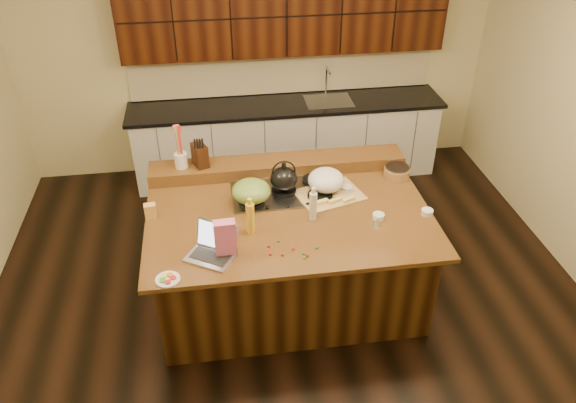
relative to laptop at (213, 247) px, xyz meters
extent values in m
cube|color=black|center=(0.65, 0.46, -0.99)|extent=(5.50, 5.00, 0.01)
cube|color=beige|center=(0.65, 2.97, 0.36)|extent=(5.50, 0.01, 2.70)
cube|color=black|center=(0.65, 0.46, -0.55)|extent=(2.22, 1.42, 0.88)
cube|color=black|center=(0.65, 0.46, -0.09)|extent=(2.40, 1.60, 0.04)
cube|color=black|center=(0.65, 1.16, -0.01)|extent=(2.40, 0.30, 0.12)
cube|color=gray|center=(0.65, 0.76, -0.06)|extent=(0.92, 0.52, 0.02)
cylinder|color=black|center=(0.35, 0.89, -0.04)|extent=(0.22, 0.22, 0.03)
cylinder|color=black|center=(0.95, 0.89, -0.04)|extent=(0.22, 0.22, 0.03)
cylinder|color=black|center=(0.35, 0.63, -0.04)|extent=(0.22, 0.22, 0.03)
cylinder|color=black|center=(0.95, 0.63, -0.04)|extent=(0.22, 0.22, 0.03)
cylinder|color=black|center=(0.65, 0.76, -0.04)|extent=(0.22, 0.22, 0.03)
cube|color=silver|center=(0.95, 2.63, -0.54)|extent=(3.60, 0.62, 0.90)
cube|color=black|center=(0.95, 2.63, -0.07)|extent=(3.70, 0.66, 0.04)
cube|color=gray|center=(1.45, 2.63, -0.05)|extent=(0.55, 0.42, 0.01)
cylinder|color=gray|center=(1.45, 2.81, 0.13)|extent=(0.02, 0.02, 0.36)
cube|color=black|center=(0.95, 2.78, 0.96)|extent=(3.60, 0.34, 0.90)
cube|color=beige|center=(0.95, 2.94, 0.21)|extent=(3.60, 0.03, 0.50)
ellipsoid|color=black|center=(0.65, 0.76, 0.09)|extent=(0.27, 0.27, 0.22)
ellipsoid|color=olive|center=(0.35, 0.63, 0.07)|extent=(0.43, 0.43, 0.18)
cube|color=#B7B7BC|center=(-0.03, -0.05, -0.06)|extent=(0.42, 0.39, 0.02)
cube|color=black|center=(-0.03, -0.05, -0.05)|extent=(0.33, 0.28, 0.00)
cube|color=#B7B7BC|center=(0.03, 0.06, 0.07)|extent=(0.34, 0.24, 0.23)
cube|color=silver|center=(0.03, 0.05, 0.07)|extent=(0.30, 0.21, 0.19)
cylinder|color=gold|center=(0.31, 0.24, 0.07)|extent=(0.09, 0.09, 0.27)
cylinder|color=silver|center=(0.83, 0.35, 0.06)|extent=(0.07, 0.07, 0.25)
cube|color=tan|center=(1.04, 0.65, -0.05)|extent=(0.64, 0.54, 0.03)
ellipsoid|color=white|center=(1.02, 0.73, 0.06)|extent=(0.32, 0.32, 0.20)
cube|color=#EDD872|center=(0.94, 0.52, -0.02)|extent=(0.12, 0.03, 0.03)
cube|color=#EDD872|center=(1.06, 0.52, -0.02)|extent=(0.12, 0.03, 0.03)
cube|color=#EDD872|center=(1.18, 0.52, -0.02)|extent=(0.12, 0.03, 0.03)
cylinder|color=gray|center=(1.16, 0.63, -0.03)|extent=(0.21, 0.09, 0.01)
cylinder|color=white|center=(1.80, 0.27, -0.04)|extent=(0.12, 0.12, 0.04)
cylinder|color=white|center=(1.38, 0.27, -0.04)|extent=(0.12, 0.12, 0.04)
cylinder|color=white|center=(1.21, 0.73, -0.04)|extent=(0.12, 0.12, 0.04)
cylinder|color=#996B3F|center=(1.73, 0.89, -0.02)|extent=(0.30, 0.30, 0.09)
cone|color=silver|center=(1.34, 0.18, -0.03)|extent=(0.08, 0.08, 0.07)
cube|color=pink|center=(0.09, -0.02, 0.09)|extent=(0.17, 0.09, 0.30)
cylinder|color=white|center=(-0.34, -0.25, -0.06)|extent=(0.19, 0.19, 0.01)
cube|color=gold|center=(-0.50, 0.56, 0.00)|extent=(0.10, 0.08, 0.13)
cylinder|color=white|center=(-0.24, 1.16, 0.12)|extent=(0.14, 0.14, 0.14)
cube|color=black|center=(-0.07, 1.16, 0.16)|extent=(0.16, 0.20, 0.21)
ellipsoid|color=red|center=(0.52, -0.10, -0.06)|extent=(0.02, 0.02, 0.02)
ellipsoid|color=#198C26|center=(0.79, -0.05, -0.06)|extent=(0.02, 0.02, 0.02)
ellipsoid|color=red|center=(0.43, -0.08, -0.06)|extent=(0.02, 0.02, 0.02)
ellipsoid|color=#198C26|center=(0.51, 0.08, -0.06)|extent=(0.02, 0.02, 0.02)
ellipsoid|color=red|center=(0.70, -0.14, -0.06)|extent=(0.02, 0.02, 0.02)
ellipsoid|color=#198C26|center=(0.68, -0.16, -0.06)|extent=(0.02, 0.02, 0.02)
ellipsoid|color=red|center=(0.61, -0.04, -0.06)|extent=(0.02, 0.02, 0.02)
ellipsoid|color=#198C26|center=(0.68, -0.10, -0.06)|extent=(0.02, 0.02, 0.02)
ellipsoid|color=red|center=(0.42, 0.02, -0.06)|extent=(0.02, 0.02, 0.02)
camera|label=1|loc=(0.07, -3.38, 2.67)|focal=35.00mm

